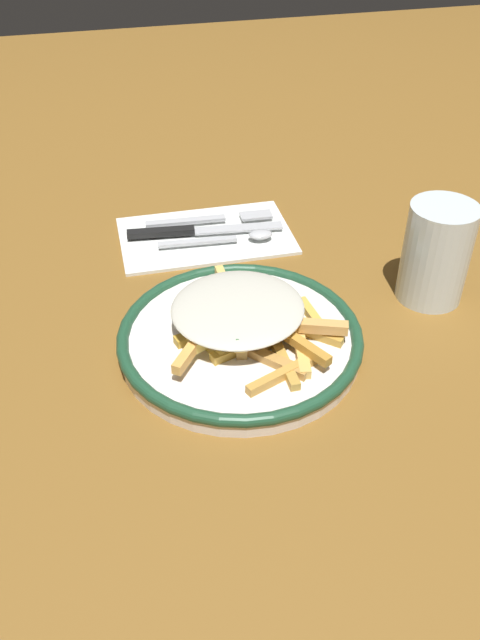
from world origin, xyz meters
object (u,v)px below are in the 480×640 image
fork (210,219)px  water_glass (436,253)px  napkin (206,234)px  fries_heap (246,317)px  knife (192,231)px  spoon (236,237)px  plate (240,339)px

fork → water_glass: bearing=44.7°
fork → napkin: bearing=-24.1°
napkin → fork: size_ratio=1.30×
fries_heap → knife: fries_heap is taller
fork → knife: (0.03, -0.03, 0.00)m
fries_heap → knife: bearing=-176.3°
fries_heap → spoon: bearing=169.3°
fork → knife: knife is taller
napkin → water_glass: (0.19, 0.23, 0.06)m
spoon → water_glass: size_ratio=1.28×
knife → spoon: 0.06m
napkin → spoon: size_ratio=1.50×
napkin → spoon: (0.03, 0.03, 0.01)m
plate → knife: plate is taller
spoon → water_glass: water_glass is taller
spoon → water_glass: bearing=50.3°
plate → spoon: (-0.20, 0.05, -0.00)m
plate → knife: size_ratio=1.25×
spoon → knife: bearing=-121.3°
fries_heap → napkin: 0.24m
napkin → water_glass: bearing=50.0°
plate → napkin: 0.24m
spoon → fork: bearing=-158.6°
plate → knife: 0.24m
plate → fries_heap: 0.03m
fries_heap → napkin: bearing=179.2°
fork → spoon: bearing=21.4°
plate → fries_heap: fries_heap is taller
napkin → water_glass: water_glass is taller
plate → napkin: bearing=177.5°
napkin → water_glass: 0.31m
fries_heap → napkin: (-0.23, 0.00, -0.03)m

